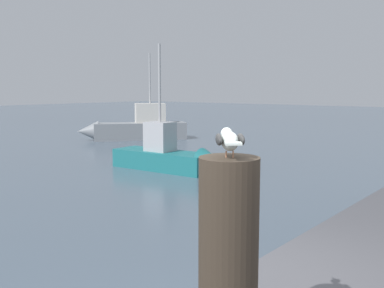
{
  "coord_description": "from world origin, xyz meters",
  "views": [
    {
      "loc": [
        -2.63,
        -1.86,
        2.56
      ],
      "look_at": [
        -0.68,
        -0.3,
        2.25
      ],
      "focal_mm": 42.44,
      "sensor_mm": 36.0,
      "label": 1
    }
  ],
  "objects_px": {
    "mooring_post": "(228,257)",
    "boat_teal": "(175,158)",
    "seagull": "(229,140)",
    "boat_grey": "(134,128)"
  },
  "relations": [
    {
      "from": "seagull",
      "to": "boat_grey",
      "type": "height_order",
      "value": "boat_grey"
    },
    {
      "from": "mooring_post",
      "to": "seagull",
      "type": "relative_size",
      "value": 3.3
    },
    {
      "from": "boat_grey",
      "to": "boat_teal",
      "type": "relative_size",
      "value": 1.15
    },
    {
      "from": "boat_grey",
      "to": "boat_teal",
      "type": "bearing_deg",
      "value": -125.97
    },
    {
      "from": "seagull",
      "to": "mooring_post",
      "type": "bearing_deg",
      "value": -138.99
    },
    {
      "from": "seagull",
      "to": "boat_teal",
      "type": "xyz_separation_m",
      "value": [
        8.48,
        7.73,
        -1.87
      ]
    },
    {
      "from": "mooring_post",
      "to": "boat_teal",
      "type": "relative_size",
      "value": 0.26
    },
    {
      "from": "seagull",
      "to": "boat_grey",
      "type": "bearing_deg",
      "value": 47.41
    },
    {
      "from": "mooring_post",
      "to": "seagull",
      "type": "bearing_deg",
      "value": 41.01
    },
    {
      "from": "seagull",
      "to": "boat_teal",
      "type": "relative_size",
      "value": 0.08
    }
  ]
}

